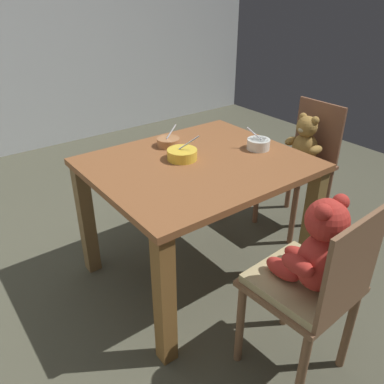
{
  "coord_description": "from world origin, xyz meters",
  "views": [
    {
      "loc": [
        -1.13,
        -1.46,
        1.54
      ],
      "look_at": [
        0.0,
        0.05,
        0.51
      ],
      "focal_mm": 36.71,
      "sensor_mm": 36.0,
      "label": 1
    }
  ],
  "objects": [
    {
      "name": "teddy_chair_near_front",
      "position": [
        -0.05,
        -0.8,
        0.57
      ],
      "size": [
        0.41,
        0.4,
        0.88
      ],
      "rotation": [
        0.0,
        0.0,
        1.63
      ],
      "color": "brown",
      "rests_on": "ground_plane"
    },
    {
      "name": "dining_table",
      "position": [
        0.0,
        0.0,
        0.59
      ],
      "size": [
        1.07,
        0.9,
        0.71
      ],
      "color": "brown",
      "rests_on": "ground_plane"
    },
    {
      "name": "porridge_bowl_white_near_right",
      "position": [
        0.37,
        -0.06,
        0.74
      ],
      "size": [
        0.13,
        0.13,
        0.12
      ],
      "color": "silver",
      "rests_on": "dining_table"
    },
    {
      "name": "ground_plane",
      "position": [
        0.0,
        0.0,
        -0.02
      ],
      "size": [
        5.2,
        5.2,
        0.04
      ],
      "color": "#4C4B3B"
    },
    {
      "name": "porridge_bowl_terracotta_far_center",
      "position": [
        -0.0,
        0.27,
        0.74
      ],
      "size": [
        0.13,
        0.13,
        0.11
      ],
      "color": "#B07345",
      "rests_on": "dining_table"
    },
    {
      "name": "teddy_chair_near_right",
      "position": [
        0.89,
        0.02,
        0.53
      ],
      "size": [
        0.41,
        0.38,
        0.85
      ],
      "rotation": [
        0.0,
        0.0,
        3.15
      ],
      "color": "brown",
      "rests_on": "ground_plane"
    },
    {
      "name": "porridge_bowl_yellow_center",
      "position": [
        -0.05,
        0.07,
        0.74
      ],
      "size": [
        0.16,
        0.16,
        0.13
      ],
      "color": "yellow",
      "rests_on": "dining_table"
    }
  ]
}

